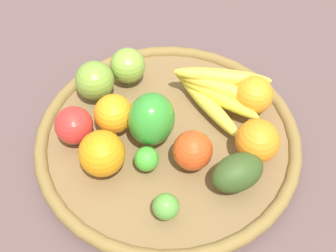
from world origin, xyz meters
name	(u,v)px	position (x,y,z in m)	size (l,w,h in m)	color
ground_plane	(168,145)	(0.00, 0.00, 0.00)	(2.40, 2.40, 0.00)	brown
basket	(168,139)	(0.00, 0.00, 0.02)	(0.47, 0.47, 0.04)	brown
lime_0	(147,159)	(-0.08, 0.02, 0.06)	(0.04, 0.04, 0.04)	green
banana_bunch	(217,91)	(0.09, -0.07, 0.07)	(0.14, 0.18, 0.06)	yellow
orange_0	(258,141)	(-0.01, -0.15, 0.07)	(0.07, 0.07, 0.07)	orange
apple_0	(95,80)	(0.06, 0.15, 0.07)	(0.07, 0.07, 0.07)	olive
lime_1	(166,207)	(-0.15, -0.03, 0.06)	(0.04, 0.04, 0.04)	#569C3B
bell_pepper	(152,119)	(-0.01, 0.02, 0.08)	(0.08, 0.08, 0.10)	green
orange_3	(102,153)	(-0.09, 0.09, 0.07)	(0.08, 0.08, 0.08)	orange
apple_1	(193,150)	(-0.05, -0.05, 0.07)	(0.07, 0.07, 0.07)	#D5461A
apple_2	(128,66)	(0.11, 0.11, 0.07)	(0.07, 0.07, 0.07)	#83AA3D
apple_3	(74,125)	(-0.05, 0.15, 0.07)	(0.07, 0.07, 0.07)	red
orange_2	(114,114)	(-0.01, 0.09, 0.07)	(0.07, 0.07, 0.07)	orange
orange_1	(254,95)	(0.09, -0.13, 0.07)	(0.07, 0.07, 0.07)	orange
avocado	(237,172)	(-0.07, -0.13, 0.07)	(0.09, 0.06, 0.06)	#334C1E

